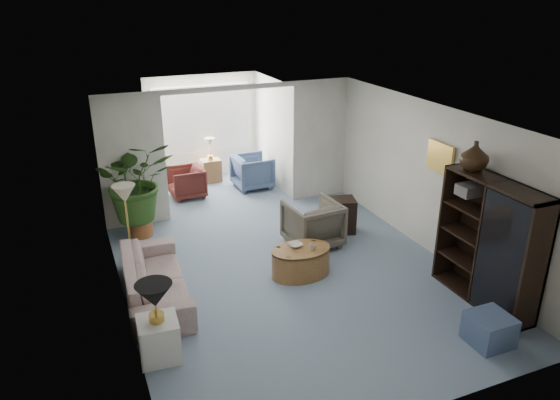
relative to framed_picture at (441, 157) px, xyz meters
name	(u,v)px	position (x,y,z in m)	size (l,w,h in m)	color
floor	(295,279)	(-2.46, 0.10, -1.70)	(6.00, 6.00, 0.00)	#7E91A6
sunroom_floor	(219,191)	(-2.46, 4.20, -1.70)	(2.60, 2.60, 0.00)	#7E91A6
back_pier_left	(133,162)	(-4.36, 3.10, -0.45)	(1.20, 0.12, 2.50)	white
back_pier_right	(320,140)	(-0.56, 3.10, -0.45)	(1.20, 0.12, 2.50)	white
back_header	(230,88)	(-2.46, 3.10, 0.75)	(2.60, 0.12, 0.10)	white
window_pane	(203,119)	(-2.46, 5.28, -0.30)	(2.20, 0.02, 1.50)	white
window_blinds	(203,119)	(-2.46, 5.25, -0.30)	(2.20, 0.02, 1.50)	white
framed_picture	(441,157)	(0.00, 0.00, 0.00)	(0.04, 0.50, 0.40)	#B8A893
sofa	(155,279)	(-4.53, 0.41, -1.39)	(2.14, 0.84, 0.62)	#BCAD9F
end_table	(159,339)	(-4.73, -0.94, -1.44)	(0.48, 0.48, 0.52)	silver
table_lamp	(154,295)	(-4.73, -0.94, -0.83)	(0.44, 0.44, 0.30)	black
floor_lamp	(124,194)	(-4.71, 1.52, -0.45)	(0.36, 0.36, 0.28)	beige
coffee_table	(301,262)	(-2.31, 0.21, -1.47)	(0.95, 0.95, 0.45)	olive
coffee_bowl	(296,245)	(-2.36, 0.31, -1.22)	(0.21, 0.21, 0.05)	silver
coffee_cup	(313,247)	(-2.16, 0.11, -1.20)	(0.10, 0.10, 0.09)	#B5AC9E
wingback_chair	(313,224)	(-1.69, 1.07, -1.30)	(0.86, 0.88, 0.80)	#5F594B
side_table_dark	(340,215)	(-0.99, 1.37, -1.38)	(0.53, 0.42, 0.64)	black
entertainment_cabinet	(489,243)	(-0.23, -1.45, -0.79)	(0.44, 1.64, 1.82)	black
cabinet_urn	(475,156)	(-0.23, -0.95, 0.33)	(0.40, 0.40, 0.41)	black
ottoman	(489,329)	(-0.85, -2.26, -1.50)	(0.49, 0.49, 0.40)	slate
plant_pot	(141,227)	(-4.39, 2.60, -1.54)	(0.40, 0.40, 0.32)	#9D582D
house_plant	(136,181)	(-4.39, 2.60, -0.64)	(1.32, 1.15, 1.47)	#2A501B
sunroom_chair_blue	(253,172)	(-1.68, 4.16, -1.33)	(0.79, 0.81, 0.74)	slate
sunroom_chair_maroon	(187,182)	(-3.18, 4.16, -1.37)	(0.70, 0.72, 0.65)	#511F1B
sunroom_table	(211,170)	(-2.43, 4.91, -1.44)	(0.43, 0.33, 0.52)	olive
shelf_clutter	(498,226)	(-0.28, -1.60, -0.46)	(0.30, 1.22, 1.06)	#2A2824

